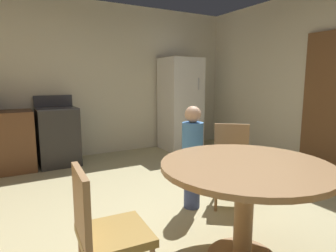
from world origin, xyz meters
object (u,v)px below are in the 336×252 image
at_px(oven_range, 58,136).
at_px(chair_west, 103,229).
at_px(person_child, 192,155).
at_px(chair_northeast, 232,159).
at_px(dining_table, 245,184).
at_px(refrigerator, 180,104).

height_order(oven_range, chair_west, oven_range).
relative_size(oven_range, person_child, 1.01).
xyz_separation_m(chair_northeast, person_child, (-0.44, 0.11, 0.08)).
bearing_deg(person_child, dining_table, 0.00).
bearing_deg(chair_west, chair_northeast, 28.25).
xyz_separation_m(dining_table, person_child, (0.19, 0.95, -0.03)).
bearing_deg(chair_west, oven_range, 88.89).
relative_size(refrigerator, chair_west, 2.02).
relative_size(chair_west, person_child, 0.80).
distance_m(refrigerator, dining_table, 3.61).
relative_size(dining_table, chair_northeast, 1.42).
bearing_deg(oven_range, person_child, -67.88).
xyz_separation_m(oven_range, chair_northeast, (1.41, -2.49, 0.03)).
xyz_separation_m(chair_west, chair_northeast, (1.67, 0.77, 0.00)).
bearing_deg(chair_west, refrigerator, 55.20).
bearing_deg(refrigerator, chair_west, -128.25).
bearing_deg(chair_west, dining_table, 0.00).
xyz_separation_m(refrigerator, person_child, (-1.30, -2.33, -0.30)).
xyz_separation_m(dining_table, chair_west, (-1.04, 0.06, -0.10)).
height_order(chair_west, chair_northeast, same).
distance_m(oven_range, refrigerator, 2.31).
distance_m(oven_range, dining_table, 3.42).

